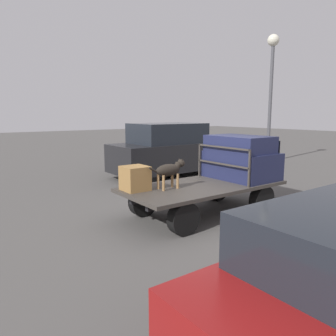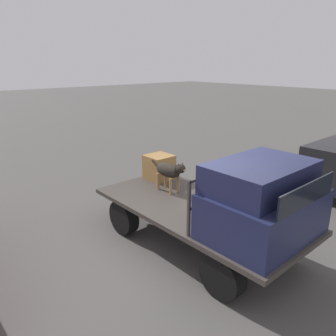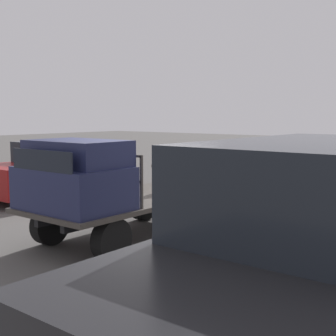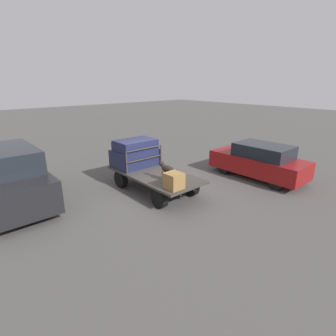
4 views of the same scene
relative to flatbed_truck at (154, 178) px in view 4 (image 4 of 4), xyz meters
name	(u,v)px [view 4 (image 4 of 4)]	position (x,y,z in m)	size (l,w,h in m)	color
ground_plane	(155,191)	(0.00, 0.00, -0.55)	(80.00, 80.00, 0.00)	#514F4C
flatbed_truck	(154,178)	(0.00, 0.00, 0.00)	(3.99, 1.86, 0.75)	black
truck_cab	(135,153)	(1.29, 0.00, 0.73)	(1.26, 1.74, 1.12)	#1E2347
truck_headboard	(144,156)	(0.62, 0.00, 0.77)	(0.04, 1.74, 0.88)	#3D3833
dog	(167,169)	(-0.90, 0.14, 0.62)	(1.00, 0.27, 0.68)	#9E7547
cargo_crate	(174,181)	(-1.63, 0.47, 0.46)	(0.54, 0.54, 0.54)	olive
parked_sedan	(259,161)	(-1.87, -4.43, 0.23)	(4.16, 1.70, 1.56)	black
parked_pickup_far	(7,177)	(2.42, 4.52, 0.45)	(4.90, 2.01, 2.06)	black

